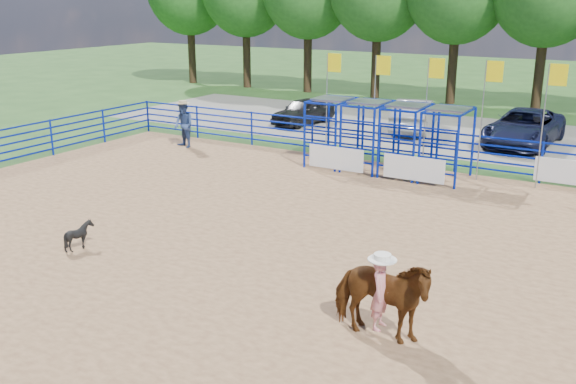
# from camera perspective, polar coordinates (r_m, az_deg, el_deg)

# --- Properties ---
(ground) EXTENTS (120.00, 120.00, 0.00)m
(ground) POSITION_cam_1_polar(r_m,az_deg,el_deg) (15.69, 4.09, -6.47)
(ground) COLOR #355F26
(ground) RESTS_ON ground
(arena_dirt) EXTENTS (30.00, 20.00, 0.02)m
(arena_dirt) POSITION_cam_1_polar(r_m,az_deg,el_deg) (15.68, 4.09, -6.44)
(arena_dirt) COLOR #A47A52
(arena_dirt) RESTS_ON ground
(gravel_strip) EXTENTS (40.00, 10.00, 0.01)m
(gravel_strip) POSITION_cam_1_polar(r_m,az_deg,el_deg) (31.23, 18.19, 4.55)
(gravel_strip) COLOR gray
(gravel_strip) RESTS_ON ground
(horse_and_rider) EXTENTS (2.04, 0.97, 2.42)m
(horse_and_rider) POSITION_cam_1_polar(r_m,az_deg,el_deg) (12.16, 8.24, -8.96)
(horse_and_rider) COLOR #5D3112
(horse_and_rider) RESTS_ON arena_dirt
(calf) EXTENTS (0.89, 0.87, 0.74)m
(calf) POSITION_cam_1_polar(r_m,az_deg,el_deg) (17.26, -18.06, -3.68)
(calf) COLOR black
(calf) RESTS_ON arena_dirt
(spectator_cowboy) EXTENTS (1.13, 1.00, 2.01)m
(spectator_cowboy) POSITION_cam_1_polar(r_m,az_deg,el_deg) (27.96, -9.26, 5.94)
(spectator_cowboy) COLOR navy
(spectator_cowboy) RESTS_ON arena_dirt
(car_a) EXTENTS (2.19, 4.08, 1.32)m
(car_a) POSITION_cam_1_polar(r_m,az_deg,el_deg) (33.05, 1.36, 7.20)
(car_a) COLOR black
(car_a) RESTS_ON gravel_strip
(car_b) EXTENTS (2.51, 4.96, 1.56)m
(car_b) POSITION_cam_1_polar(r_m,az_deg,el_deg) (31.76, 11.18, 6.71)
(car_b) COLOR gray
(car_b) RESTS_ON gravel_strip
(car_c) EXTENTS (2.87, 5.73, 1.56)m
(car_c) POSITION_cam_1_polar(r_m,az_deg,el_deg) (29.95, 20.24, 5.39)
(car_c) COLOR #141732
(car_c) RESTS_ON gravel_strip
(perimeter_fence) EXTENTS (30.10, 20.10, 1.50)m
(perimeter_fence) POSITION_cam_1_polar(r_m,az_deg,el_deg) (15.41, 4.14, -3.91)
(perimeter_fence) COLOR #0820B3
(perimeter_fence) RESTS_ON ground
(chute_assembly) EXTENTS (19.32, 2.41, 4.20)m
(chute_assembly) POSITION_cam_1_polar(r_m,az_deg,el_deg) (23.81, 9.58, 4.63)
(chute_assembly) COLOR #0820B3
(chute_assembly) RESTS_ON ground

